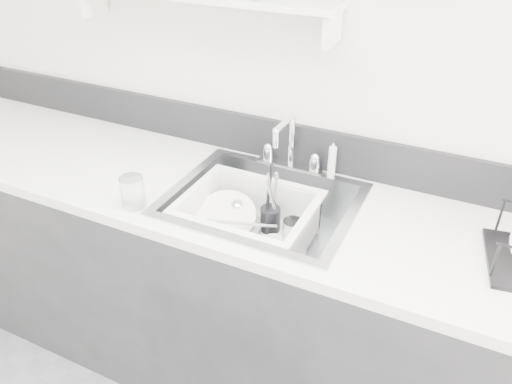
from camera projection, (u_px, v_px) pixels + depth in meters
The scene contains 13 objects.
room_shell at pixel (20, 22), 0.69m from camera, with size 3.50×3.00×2.60m.
counter_run at pixel (262, 298), 1.96m from camera, with size 3.20×0.62×0.92m.
backsplash at pixel (296, 144), 1.90m from camera, with size 3.20×0.02×0.16m, color black.
sink at pixel (262, 221), 1.76m from camera, with size 0.64×0.52×0.20m, color silver, non-canonical shape.
faucet at pixel (290, 154), 1.87m from camera, with size 0.26×0.18×0.23m.
side_sprayer at pixel (332, 160), 1.81m from camera, with size 0.03×0.03×0.14m, color silver.
wash_tub at pixel (248, 221), 1.74m from camera, with size 0.45×0.37×0.18m, color silver, non-canonical shape.
plate_stack at pixel (228, 223), 1.81m from camera, with size 0.27×0.26×0.11m.
utensil_cup at pixel (270, 217), 1.80m from camera, with size 0.07×0.07×0.25m.
ladle at pixel (240, 223), 1.79m from camera, with size 0.27×0.10×0.08m, color silver, non-canonical shape.
tumbler_in_tub at pixel (292, 233), 1.72m from camera, with size 0.07×0.07×0.10m, color white.
tumbler_counter at pixel (133, 192), 1.65m from camera, with size 0.08×0.08×0.11m, color white.
bowl_small at pixel (274, 246), 1.72m from camera, with size 0.10×0.10×0.03m, color white.
Camera 1 is at (0.61, -0.11, 1.85)m, focal length 35.00 mm.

